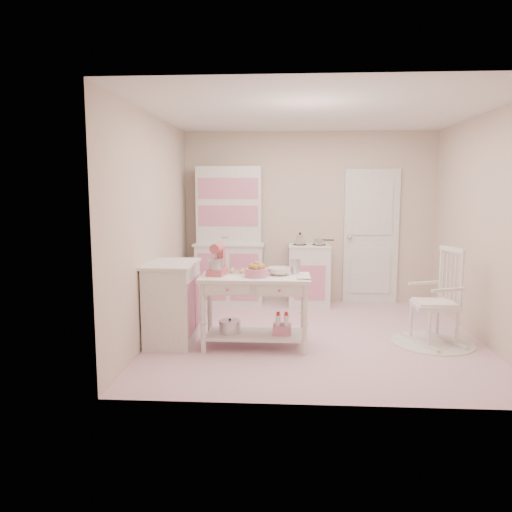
# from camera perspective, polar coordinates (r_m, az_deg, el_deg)

# --- Properties ---
(room_shell) EXTENTS (3.84, 3.84, 2.62)m
(room_shell) POSITION_cam_1_polar(r_m,az_deg,el_deg) (5.79, 6.90, 6.68)
(room_shell) COLOR pink
(room_shell) RESTS_ON ground
(door) EXTENTS (0.82, 0.05, 2.04)m
(door) POSITION_cam_1_polar(r_m,az_deg,el_deg) (7.79, 13.01, 2.18)
(door) COLOR white
(door) RESTS_ON ground
(hutch) EXTENTS (1.06, 0.50, 2.08)m
(hutch) POSITION_cam_1_polar(r_m,az_deg,el_deg) (7.52, -3.05, 2.32)
(hutch) COLOR white
(hutch) RESTS_ON ground
(stove) EXTENTS (0.62, 0.57, 0.92)m
(stove) POSITION_cam_1_polar(r_m,az_deg,el_deg) (7.51, 6.07, -2.18)
(stove) COLOR white
(stove) RESTS_ON ground
(base_cabinet) EXTENTS (0.54, 0.84, 0.92)m
(base_cabinet) POSITION_cam_1_polar(r_m,az_deg,el_deg) (5.78, -9.54, -5.26)
(base_cabinet) COLOR white
(base_cabinet) RESTS_ON ground
(lace_rug) EXTENTS (0.92, 0.92, 0.01)m
(lace_rug) POSITION_cam_1_polar(r_m,az_deg,el_deg) (6.10, 19.54, -9.32)
(lace_rug) COLOR white
(lace_rug) RESTS_ON ground
(rocking_chair) EXTENTS (0.70, 0.84, 1.10)m
(rocking_chair) POSITION_cam_1_polar(r_m,az_deg,el_deg) (5.97, 19.77, -4.31)
(rocking_chair) COLOR white
(rocking_chair) RESTS_ON ground
(work_table) EXTENTS (1.20, 0.60, 0.80)m
(work_table) POSITION_cam_1_polar(r_m,az_deg,el_deg) (5.53, -0.11, -6.37)
(work_table) COLOR white
(work_table) RESTS_ON ground
(stand_mixer) EXTENTS (0.25, 0.31, 0.34)m
(stand_mixer) POSITION_cam_1_polar(r_m,az_deg,el_deg) (5.48, -4.48, -0.45)
(stand_mixer) COLOR #CA5560
(stand_mixer) RESTS_ON work_table
(cookie_tray) EXTENTS (0.34, 0.24, 0.02)m
(cookie_tray) POSITION_cam_1_polar(r_m,az_deg,el_deg) (5.64, -1.52, -1.88)
(cookie_tray) COLOR silver
(cookie_tray) RESTS_ON work_table
(bread_basket) EXTENTS (0.25, 0.25, 0.09)m
(bread_basket) POSITION_cam_1_polar(r_m,az_deg,el_deg) (5.39, 0.07, -1.92)
(bread_basket) COLOR pink
(bread_basket) RESTS_ON work_table
(mixing_bowl) EXTENTS (0.26, 0.26, 0.08)m
(mixing_bowl) POSITION_cam_1_polar(r_m,az_deg,el_deg) (5.51, 2.64, -1.75)
(mixing_bowl) COLOR white
(mixing_bowl) RESTS_ON work_table
(metal_pitcher) EXTENTS (0.10, 0.10, 0.17)m
(metal_pitcher) POSITION_cam_1_polar(r_m,az_deg,el_deg) (5.58, 4.50, -1.19)
(metal_pitcher) COLOR silver
(metal_pitcher) RESTS_ON work_table
(recipe_book) EXTENTS (0.15, 0.20, 0.02)m
(recipe_book) POSITION_cam_1_polar(r_m,az_deg,el_deg) (5.32, 4.65, -2.46)
(recipe_book) COLOR white
(recipe_book) RESTS_ON work_table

